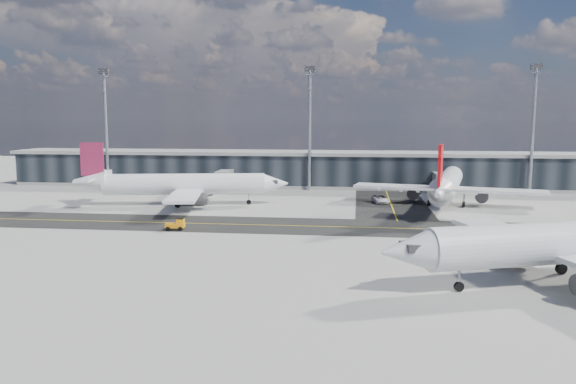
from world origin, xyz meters
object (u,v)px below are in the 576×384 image
object	(u,v)px
airliner_redtail	(447,185)
airliner_af	(182,184)
baggage_tug	(177,224)
service_van	(380,199)

from	to	relation	value
airliner_redtail	airliner_af	bearing A→B (deg)	-162.09
baggage_tug	service_van	world-z (taller)	baggage_tug
airliner_af	airliner_redtail	size ratio (longest dim) A/B	0.97
airliner_redtail	service_van	distance (m)	13.31
airliner_af	baggage_tug	distance (m)	25.25
service_van	airliner_redtail	bearing A→B (deg)	-24.46
airliner_af	baggage_tug	size ratio (longest dim) A/B	14.23
airliner_af	airliner_redtail	distance (m)	51.75
baggage_tug	airliner_redtail	bearing A→B (deg)	119.90
service_van	baggage_tug	bearing A→B (deg)	-147.30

